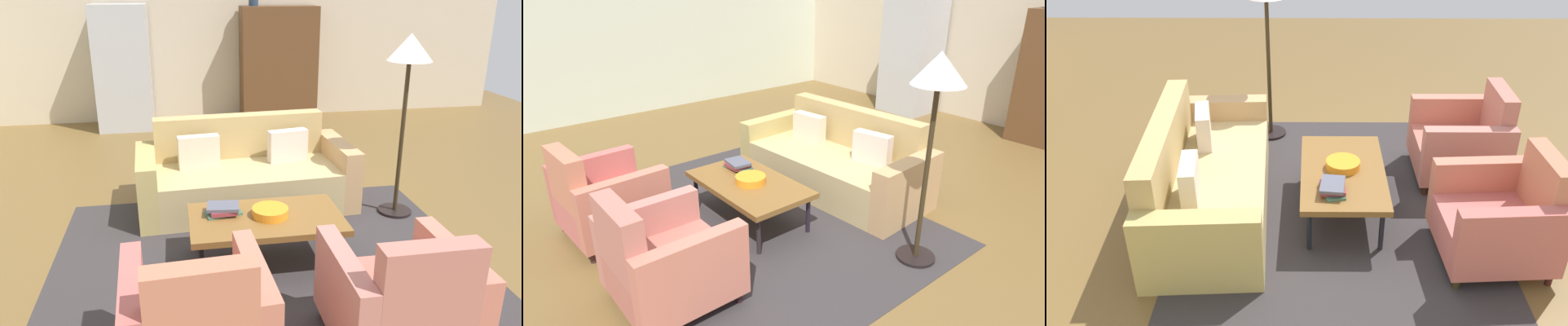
% 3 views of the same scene
% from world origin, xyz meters
% --- Properties ---
extents(ground_plane, '(11.04, 11.04, 0.00)m').
position_xyz_m(ground_plane, '(0.00, 0.00, 0.00)').
color(ground_plane, brown).
extents(area_rug, '(3.40, 2.60, 0.01)m').
position_xyz_m(area_rug, '(-0.31, -0.46, 0.00)').
color(area_rug, '#343031').
rests_on(area_rug, ground).
extents(couch, '(2.14, 1.01, 0.86)m').
position_xyz_m(couch, '(-0.32, 0.68, 0.29)').
color(couch, tan).
rests_on(couch, ground).
extents(coffee_table, '(1.20, 0.70, 0.41)m').
position_xyz_m(coffee_table, '(-0.31, -0.51, 0.37)').
color(coffee_table, black).
rests_on(coffee_table, ground).
extents(armchair_left, '(0.85, 0.85, 0.88)m').
position_xyz_m(armchair_left, '(-0.91, -1.67, 0.34)').
color(armchair_left, '#332914').
rests_on(armchair_left, ground).
extents(armchair_right, '(0.80, 0.80, 0.88)m').
position_xyz_m(armchair_right, '(0.29, -1.67, 0.34)').
color(armchair_right, '#392016').
rests_on(armchair_right, ground).
extents(fruit_bowl, '(0.29, 0.29, 0.07)m').
position_xyz_m(fruit_bowl, '(-0.28, -0.51, 0.44)').
color(fruit_bowl, orange).
rests_on(fruit_bowl, coffee_table).
extents(book_stack, '(0.31, 0.21, 0.08)m').
position_xyz_m(book_stack, '(-0.64, -0.41, 0.45)').
color(book_stack, '#426E55').
rests_on(book_stack, coffee_table).
extents(floor_lamp, '(0.40, 0.40, 1.72)m').
position_xyz_m(floor_lamp, '(1.10, 0.20, 1.44)').
color(floor_lamp, black).
rests_on(floor_lamp, ground).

